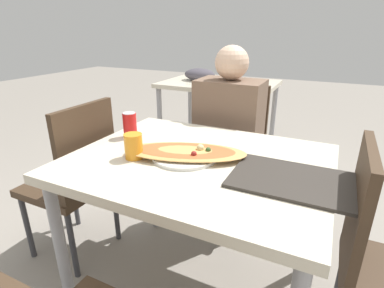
{
  "coord_description": "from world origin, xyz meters",
  "views": [
    {
      "loc": [
        0.47,
        -1.04,
        1.23
      ],
      "look_at": [
        -0.03,
        -0.0,
        0.79
      ],
      "focal_mm": 28.0,
      "sensor_mm": 36.0,
      "label": 1
    }
  ],
  "objects_px": {
    "chair_side_left": "(76,176)",
    "person_seated": "(228,126)",
    "dining_table": "(198,175)",
    "drink_glass": "(134,146)",
    "soda_can": "(130,125)",
    "pizza_main": "(185,153)",
    "chair_far_seated": "(233,146)"
  },
  "relations": [
    {
      "from": "dining_table",
      "to": "soda_can",
      "type": "bearing_deg",
      "value": 167.94
    },
    {
      "from": "pizza_main",
      "to": "soda_can",
      "type": "distance_m",
      "value": 0.37
    },
    {
      "from": "chair_far_seated",
      "to": "drink_glass",
      "type": "bearing_deg",
      "value": 80.04
    },
    {
      "from": "pizza_main",
      "to": "chair_side_left",
      "type": "bearing_deg",
      "value": -179.12
    },
    {
      "from": "chair_far_seated",
      "to": "soda_can",
      "type": "bearing_deg",
      "value": 64.32
    },
    {
      "from": "chair_side_left",
      "to": "chair_far_seated",
      "type": "bearing_deg",
      "value": -38.68
    },
    {
      "from": "soda_can",
      "to": "drink_glass",
      "type": "relative_size",
      "value": 1.19
    },
    {
      "from": "chair_side_left",
      "to": "person_seated",
      "type": "height_order",
      "value": "person_seated"
    },
    {
      "from": "chair_far_seated",
      "to": "soda_can",
      "type": "relative_size",
      "value": 7.15
    },
    {
      "from": "person_seated",
      "to": "pizza_main",
      "type": "relative_size",
      "value": 2.08
    },
    {
      "from": "pizza_main",
      "to": "soda_can",
      "type": "bearing_deg",
      "value": 164.28
    },
    {
      "from": "dining_table",
      "to": "drink_glass",
      "type": "xyz_separation_m",
      "value": [
        -0.24,
        -0.11,
        0.13
      ]
    },
    {
      "from": "chair_side_left",
      "to": "person_seated",
      "type": "xyz_separation_m",
      "value": [
        0.62,
        0.66,
        0.18
      ]
    },
    {
      "from": "soda_can",
      "to": "pizza_main",
      "type": "bearing_deg",
      "value": -15.72
    },
    {
      "from": "pizza_main",
      "to": "dining_table",
      "type": "bearing_deg",
      "value": 12.47
    },
    {
      "from": "dining_table",
      "to": "person_seated",
      "type": "bearing_deg",
      "value": 98.11
    },
    {
      "from": "pizza_main",
      "to": "drink_glass",
      "type": "bearing_deg",
      "value": -151.6
    },
    {
      "from": "chair_side_left",
      "to": "soda_can",
      "type": "distance_m",
      "value": 0.44
    },
    {
      "from": "person_seated",
      "to": "soda_can",
      "type": "relative_size",
      "value": 9.17
    },
    {
      "from": "dining_table",
      "to": "soda_can",
      "type": "distance_m",
      "value": 0.44
    },
    {
      "from": "chair_side_left",
      "to": "person_seated",
      "type": "distance_m",
      "value": 0.92
    },
    {
      "from": "person_seated",
      "to": "pizza_main",
      "type": "distance_m",
      "value": 0.65
    },
    {
      "from": "person_seated",
      "to": "pizza_main",
      "type": "xyz_separation_m",
      "value": [
        0.04,
        -0.65,
        0.08
      ]
    },
    {
      "from": "drink_glass",
      "to": "chair_side_left",
      "type": "bearing_deg",
      "value": 168.98
    },
    {
      "from": "dining_table",
      "to": "person_seated",
      "type": "distance_m",
      "value": 0.64
    },
    {
      "from": "chair_side_left",
      "to": "soda_can",
      "type": "height_order",
      "value": "chair_side_left"
    },
    {
      "from": "chair_far_seated",
      "to": "pizza_main",
      "type": "relative_size",
      "value": 1.62
    },
    {
      "from": "chair_far_seated",
      "to": "chair_side_left",
      "type": "xyz_separation_m",
      "value": [
        -0.62,
        -0.77,
        0.0
      ]
    },
    {
      "from": "dining_table",
      "to": "person_seated",
      "type": "relative_size",
      "value": 0.91
    },
    {
      "from": "person_seated",
      "to": "chair_side_left",
      "type": "bearing_deg",
      "value": 46.68
    },
    {
      "from": "drink_glass",
      "to": "dining_table",
      "type": "bearing_deg",
      "value": 25.07
    },
    {
      "from": "dining_table",
      "to": "pizza_main",
      "type": "relative_size",
      "value": 1.9
    }
  ]
}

